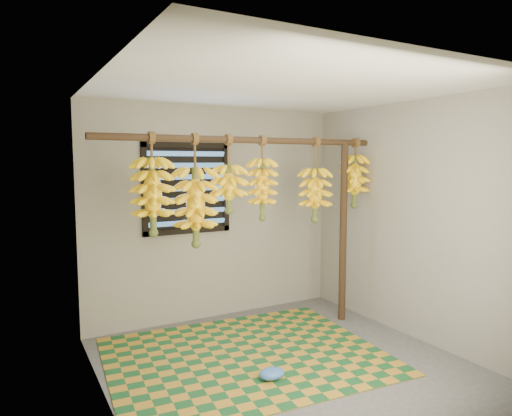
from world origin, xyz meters
TOP-DOWN VIEW (x-y plane):
  - floor at (0.00, 0.00)m, footprint 3.00×3.00m
  - ceiling at (0.00, 0.00)m, footprint 3.00×3.00m
  - wall_back at (0.00, 1.50)m, footprint 3.00×0.01m
  - wall_left at (-1.50, 0.00)m, footprint 0.01×3.00m
  - wall_right at (1.50, 0.00)m, footprint 0.01×3.00m
  - window at (-0.35, 1.48)m, footprint 1.00×0.04m
  - hanging_pole at (0.00, 0.70)m, footprint 3.00×0.06m
  - support_post at (1.20, 0.70)m, footprint 0.08×0.08m
  - woven_mat at (-0.22, 0.34)m, footprint 2.61×2.16m
  - plastic_bag at (-0.25, -0.17)m, footprint 0.23×0.17m
  - banana_bunch_a at (-0.96, 0.70)m, footprint 0.36×0.36m
  - banana_bunch_b at (-0.56, 0.70)m, footprint 0.40×0.40m
  - banana_bunch_c at (-0.22, 0.70)m, footprint 0.34×0.34m
  - banana_bunch_d at (0.15, 0.70)m, footprint 0.29×0.29m
  - banana_bunch_e at (0.80, 0.70)m, footprint 0.34×0.34m
  - banana_bunch_f at (1.35, 0.70)m, footprint 0.30×0.30m

SIDE VIEW (x-z plane):
  - floor at x=0.00m, z-range -0.01..0.00m
  - woven_mat at x=-0.22m, z-range 0.00..0.01m
  - plastic_bag at x=-0.25m, z-range 0.01..0.10m
  - support_post at x=1.20m, z-range 0.00..2.00m
  - wall_back at x=0.00m, z-range 0.00..2.40m
  - wall_left at x=-1.50m, z-range 0.00..2.40m
  - wall_right at x=1.50m, z-range 0.00..2.40m
  - banana_bunch_b at x=-0.56m, z-range 0.85..1.90m
  - banana_bunch_e at x=0.80m, z-range 0.99..1.89m
  - banana_bunch_a at x=-0.96m, z-range 1.03..1.94m
  - window at x=-0.35m, z-range 1.00..2.00m
  - banana_bunch_d at x=0.15m, z-range 1.10..1.94m
  - banana_bunch_c at x=-0.22m, z-range 1.16..1.91m
  - banana_bunch_f at x=1.35m, z-range 1.19..1.96m
  - hanging_pole at x=0.00m, z-range 1.97..2.03m
  - ceiling at x=0.00m, z-range 2.40..2.41m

